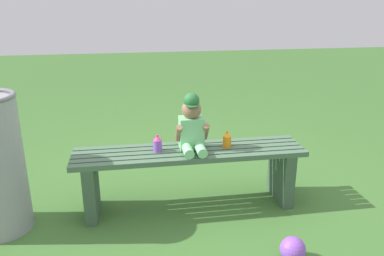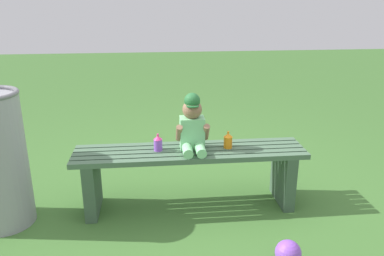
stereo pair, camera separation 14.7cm
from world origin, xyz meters
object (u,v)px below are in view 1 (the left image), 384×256
Objects in this scene: park_bench at (190,169)px; child_figure at (192,125)px; sippy_cup_right at (227,139)px; toy_ball at (293,249)px; sippy_cup_left at (158,143)px.

child_figure is (0.02, 0.01, 0.32)m from park_bench.
park_bench is at bearing -146.89° from child_figure.
sippy_cup_right reaches higher than toy_ball.
park_bench is at bearing 124.59° from toy_ball.
sippy_cup_right is at bearing 0.00° from sippy_cup_left.
sippy_cup_left is (-0.22, 0.01, 0.20)m from park_bench.
sippy_cup_left reaches higher than toy_ball.
sippy_cup_left reaches higher than park_bench.
child_figure is 3.26× the size of sippy_cup_left.
park_bench is 13.18× the size of sippy_cup_left.
child_figure is at bearing 123.14° from toy_ball.
child_figure is 0.28m from sippy_cup_right.
park_bench is at bearing -2.66° from sippy_cup_left.
sippy_cup_left is (-0.24, -0.00, -0.12)m from child_figure.
sippy_cup_right is at bearing -0.38° from child_figure.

